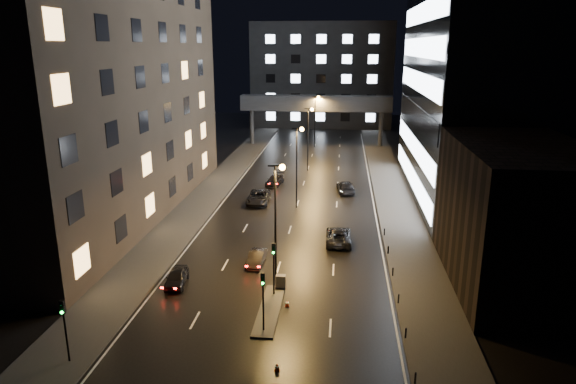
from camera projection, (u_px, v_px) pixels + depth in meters
name	position (u px, v px, depth m)	size (l,w,h in m)	color
ground	(304.00, 183.00, 75.65)	(160.00, 160.00, 0.00)	black
sidewalk_left	(213.00, 189.00, 72.12)	(5.00, 110.00, 0.15)	#383533
sidewalk_right	(393.00, 195.00, 69.57)	(5.00, 110.00, 0.15)	#383533
building_left	(93.00, 41.00, 57.15)	(15.00, 48.00, 40.00)	#2D2319
building_right_low	(517.00, 216.00, 42.31)	(10.00, 18.00, 12.00)	black
building_right_glass	(505.00, 21.00, 63.07)	(20.00, 36.00, 45.00)	black
building_far	(322.00, 75.00, 127.64)	(34.00, 14.00, 25.00)	#333335
skybridge	(316.00, 104.00, 102.03)	(30.00, 3.00, 10.00)	#333335
median_island	(270.00, 310.00, 39.27)	(1.60, 8.00, 0.15)	#383533
traffic_signal_near	(274.00, 260.00, 40.82)	(0.28, 0.34, 4.40)	black
traffic_signal_far	(263.00, 292.00, 35.57)	(0.28, 0.34, 4.40)	black
traffic_signal_corner	(64.00, 322.00, 32.03)	(0.28, 0.34, 4.40)	black
bollard_row	(395.00, 285.00, 42.46)	(0.12, 25.12, 0.90)	black
streetlight_near	(277.00, 206.00, 43.25)	(1.45, 0.50, 10.15)	black
streetlight_mid_a	(298.00, 157.00, 62.37)	(1.45, 0.50, 10.15)	black
streetlight_mid_b	(309.00, 131.00, 81.49)	(1.45, 0.50, 10.15)	black
streetlight_far	(316.00, 115.00, 100.60)	(1.45, 0.50, 10.15)	black
car_away_a	(177.00, 277.00, 43.37)	(1.62, 4.02, 1.37)	black
car_away_b	(257.00, 258.00, 47.43)	(1.35, 3.86, 1.27)	black
car_away_c	(258.00, 197.00, 65.83)	(2.67, 5.79, 1.61)	black
car_away_d	(275.00, 180.00, 74.55)	(1.94, 4.77, 1.38)	black
car_toward_a	(339.00, 236.00, 52.61)	(2.53, 5.49, 1.53)	black
car_toward_b	(346.00, 187.00, 70.79)	(2.13, 5.24, 1.52)	black
utility_cabinet	(281.00, 281.00, 42.59)	(0.81, 0.54, 1.10)	#4C4C4F
cone_a	(287.00, 303.00, 39.88)	(0.35, 0.35, 0.50)	#FF340D
cone_b	(277.00, 367.00, 31.98)	(0.37, 0.37, 0.51)	#F64F0C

